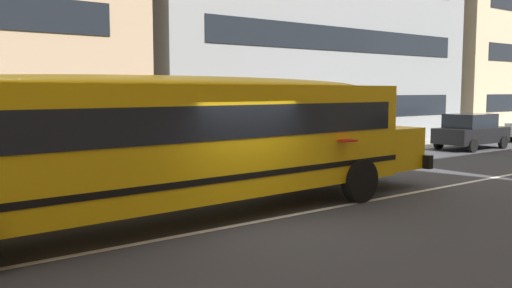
{
  "coord_description": "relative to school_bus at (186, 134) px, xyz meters",
  "views": [
    {
      "loc": [
        -6.49,
        -8.76,
        2.73
      ],
      "look_at": [
        0.66,
        0.6,
        1.55
      ],
      "focal_mm": 37.96,
      "sensor_mm": 36.0,
      "label": 1
    }
  ],
  "objects": [
    {
      "name": "school_bus",
      "position": [
        0.0,
        0.0,
        0.0
      ],
      "size": [
        13.63,
        3.3,
        3.03
      ],
      "rotation": [
        0.0,
        0.0,
        0.04
      ],
      "color": "yellow",
      "rests_on": "ground_plane"
    },
    {
      "name": "lane_centreline",
      "position": [
        0.74,
        -1.21,
        -1.8
      ],
      "size": [
        110.0,
        0.16,
        0.01
      ],
      "primitive_type": "cube",
      "color": "silver",
      "rests_on": "ground_plane"
    },
    {
      "name": "parked_car_black_end_of_row",
      "position": [
        17.41,
        3.87,
        -0.95
      ],
      "size": [
        3.91,
        1.89,
        1.64
      ],
      "rotation": [
        0.0,
        0.0,
        0.0
      ],
      "color": "black",
      "rests_on": "ground_plane"
    },
    {
      "name": "sidewalk_far",
      "position": [
        0.74,
        6.55,
        -1.79
      ],
      "size": [
        120.0,
        3.0,
        0.01
      ],
      "primitive_type": "cube",
      "color": "gray",
      "rests_on": "ground_plane"
    },
    {
      "name": "ground_plane",
      "position": [
        0.74,
        -1.21,
        -1.8
      ],
      "size": [
        400.0,
        400.0,
        0.0
      ],
      "primitive_type": "plane",
      "color": "#38383D"
    }
  ]
}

